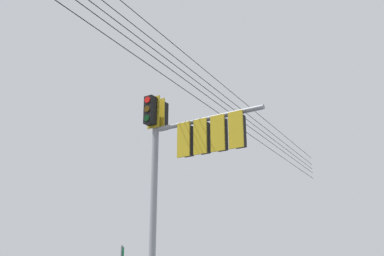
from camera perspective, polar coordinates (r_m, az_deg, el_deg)
The scene contains 2 objects.
signal_mast_assembly at distance 12.50m, azimuth -1.38°, elevation -3.65°, with size 3.76×1.60×7.48m.
overhead_wire_span at distance 15.61m, azimuth -1.26°, elevation 7.67°, with size 8.48×33.46×1.62m.
Camera 1 is at (-4.40, 12.10, 2.17)m, focal length 40.13 mm.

